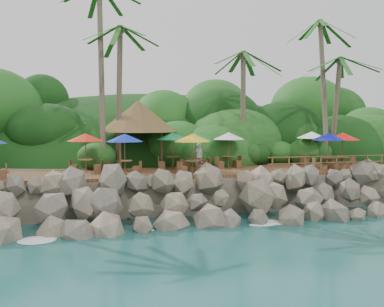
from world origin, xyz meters
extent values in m
plane|color=#19514F|center=(0.00, 0.00, 0.00)|extent=(140.00, 140.00, 0.00)
cube|color=gray|center=(0.00, 16.00, 1.05)|extent=(32.00, 25.20, 2.10)
ellipsoid|color=#143811|center=(0.00, 23.50, 0.00)|extent=(44.80, 28.00, 15.40)
cube|color=brown|center=(0.00, 6.00, 2.20)|extent=(26.00, 5.00, 0.20)
ellipsoid|color=white|center=(-9.00, 0.30, 0.03)|extent=(1.20, 0.80, 0.06)
ellipsoid|color=white|center=(-6.00, 0.30, 0.03)|extent=(1.20, 0.80, 0.06)
ellipsoid|color=white|center=(-3.00, 0.30, 0.03)|extent=(1.20, 0.80, 0.06)
ellipsoid|color=white|center=(0.00, 0.30, 0.03)|extent=(1.20, 0.80, 0.06)
ellipsoid|color=white|center=(3.00, 0.30, 0.03)|extent=(1.20, 0.80, 0.06)
ellipsoid|color=white|center=(6.00, 0.30, 0.03)|extent=(1.20, 0.80, 0.06)
ellipsoid|color=white|center=(9.00, 0.30, 0.03)|extent=(1.20, 0.80, 0.06)
cylinder|color=brown|center=(-5.46, 9.08, 8.57)|extent=(0.40, 2.73, 12.38)
cylinder|color=brown|center=(-4.32, 9.00, 6.98)|extent=(0.65, 1.13, 9.35)
ellipsoid|color=#23601E|center=(-4.32, 9.00, 11.65)|extent=(6.00, 6.00, 2.40)
cylinder|color=brown|center=(4.62, 9.17, 6.35)|extent=(0.59, 0.62, 8.10)
ellipsoid|color=#23601E|center=(4.62, 9.17, 10.39)|extent=(6.00, 6.00, 2.40)
cylinder|color=brown|center=(10.81, 8.63, 7.71)|extent=(0.59, 2.19, 10.74)
ellipsoid|color=#23601E|center=(10.81, 8.63, 13.13)|extent=(6.00, 6.00, 2.40)
cylinder|color=brown|center=(11.67, 8.34, 6.19)|extent=(0.49, 1.10, 7.79)
ellipsoid|color=#23601E|center=(11.67, 8.34, 10.09)|extent=(6.00, 6.00, 2.40)
cylinder|color=brown|center=(-4.35, 8.30, 3.50)|extent=(0.16, 0.16, 2.40)
cylinder|color=brown|center=(-1.55, 8.30, 3.50)|extent=(0.16, 0.16, 2.40)
cylinder|color=brown|center=(-4.35, 11.10, 3.50)|extent=(0.16, 0.16, 2.40)
cylinder|color=brown|center=(-1.55, 11.10, 3.50)|extent=(0.16, 0.16, 2.40)
cone|color=brown|center=(-2.95, 9.70, 5.80)|extent=(5.42, 5.42, 2.20)
cylinder|color=brown|center=(8.71, 4.40, 2.69)|extent=(0.08, 0.08, 0.78)
cylinder|color=brown|center=(8.71, 4.40, 3.09)|extent=(0.89, 0.89, 0.05)
cylinder|color=brown|center=(8.71, 4.40, 3.46)|extent=(0.05, 0.05, 2.33)
cone|color=#0C0DA5|center=(8.71, 4.40, 4.47)|extent=(2.22, 2.22, 0.48)
cube|color=brown|center=(7.98, 4.47, 2.54)|extent=(0.49, 0.49, 0.49)
cube|color=brown|center=(9.45, 4.33, 2.54)|extent=(0.49, 0.49, 0.49)
cylinder|color=brown|center=(-0.92, 7.60, 2.69)|extent=(0.08, 0.08, 0.78)
cylinder|color=brown|center=(-0.92, 7.60, 3.09)|extent=(0.89, 0.89, 0.05)
cylinder|color=brown|center=(-0.92, 7.60, 3.46)|extent=(0.05, 0.05, 2.33)
cone|color=#0B6932|center=(-0.92, 7.60, 4.47)|extent=(2.22, 2.22, 0.48)
cube|color=brown|center=(-1.64, 7.77, 2.54)|extent=(0.53, 0.53, 0.49)
cube|color=brown|center=(-0.20, 7.43, 2.54)|extent=(0.53, 0.53, 0.49)
cylinder|color=brown|center=(-0.38, 4.40, 2.69)|extent=(0.08, 0.08, 0.78)
cylinder|color=brown|center=(-0.38, 4.40, 3.09)|extent=(0.89, 0.89, 0.05)
cylinder|color=brown|center=(-0.38, 4.40, 3.46)|extent=(0.05, 0.05, 2.33)
cone|color=yellow|center=(-0.38, 4.40, 4.47)|extent=(2.22, 2.22, 0.48)
cube|color=brown|center=(-1.05, 4.09, 2.54)|extent=(0.59, 0.59, 0.49)
cube|color=brown|center=(0.29, 4.71, 2.54)|extent=(0.59, 0.59, 0.49)
cylinder|color=brown|center=(9.75, 4.40, 2.69)|extent=(0.08, 0.08, 0.78)
cylinder|color=brown|center=(9.75, 4.40, 3.09)|extent=(0.89, 0.89, 0.05)
cylinder|color=brown|center=(9.75, 4.40, 3.46)|extent=(0.05, 0.05, 2.33)
cone|color=red|center=(9.75, 4.40, 4.47)|extent=(2.22, 2.22, 0.48)
cube|color=brown|center=(9.03, 4.24, 2.54)|extent=(0.53, 0.53, 0.49)
cube|color=brown|center=(10.47, 4.56, 2.54)|extent=(0.53, 0.53, 0.49)
cube|color=brown|center=(-11.08, 5.02, 2.54)|extent=(0.53, 0.53, 0.49)
cylinder|color=brown|center=(-6.57, 6.64, 2.69)|extent=(0.08, 0.08, 0.78)
cylinder|color=brown|center=(-6.57, 6.64, 3.09)|extent=(0.89, 0.89, 0.05)
cylinder|color=brown|center=(-6.57, 6.64, 3.46)|extent=(0.05, 0.05, 2.33)
cone|color=red|center=(-6.57, 6.64, 4.47)|extent=(2.22, 2.22, 0.48)
cube|color=brown|center=(-7.29, 6.80, 2.54)|extent=(0.53, 0.53, 0.49)
cube|color=brown|center=(-5.85, 6.49, 2.54)|extent=(0.53, 0.53, 0.49)
cylinder|color=brown|center=(0.15, 5.70, 2.69)|extent=(0.08, 0.08, 0.78)
cylinder|color=brown|center=(0.15, 5.70, 3.09)|extent=(0.89, 0.89, 0.05)
cylinder|color=brown|center=(0.15, 5.70, 3.46)|extent=(0.05, 0.05, 2.33)
cone|color=#0D7D30|center=(0.15, 5.70, 4.47)|extent=(2.22, 2.22, 0.48)
cube|color=brown|center=(-0.56, 5.50, 2.54)|extent=(0.55, 0.55, 0.49)
cube|color=brown|center=(0.86, 5.90, 2.54)|extent=(0.55, 0.55, 0.49)
cylinder|color=brown|center=(-4.30, 5.34, 2.69)|extent=(0.08, 0.08, 0.78)
cylinder|color=brown|center=(-4.30, 5.34, 3.09)|extent=(0.89, 0.89, 0.05)
cylinder|color=brown|center=(-4.30, 5.34, 3.46)|extent=(0.05, 0.05, 2.33)
cone|color=#0D28B0|center=(-4.30, 5.34, 4.47)|extent=(2.22, 2.22, 0.48)
cube|color=brown|center=(-4.97, 5.64, 2.54)|extent=(0.59, 0.59, 0.49)
cube|color=brown|center=(-3.62, 5.04, 2.54)|extent=(0.59, 0.59, 0.49)
cylinder|color=brown|center=(2.78, 6.98, 2.69)|extent=(0.08, 0.08, 0.78)
cylinder|color=brown|center=(2.78, 6.98, 3.09)|extent=(0.89, 0.89, 0.05)
cylinder|color=brown|center=(2.78, 6.98, 3.46)|extent=(0.05, 0.05, 2.33)
cone|color=silver|center=(2.78, 6.98, 4.47)|extent=(2.22, 2.22, 0.48)
cube|color=brown|center=(2.08, 6.75, 2.54)|extent=(0.56, 0.56, 0.49)
cube|color=brown|center=(3.49, 7.21, 2.54)|extent=(0.56, 0.56, 0.49)
cylinder|color=brown|center=(9.32, 7.60, 2.69)|extent=(0.08, 0.08, 0.78)
cylinder|color=brown|center=(9.32, 7.60, 3.09)|extent=(0.89, 0.89, 0.05)
cylinder|color=brown|center=(9.32, 7.60, 3.46)|extent=(0.05, 0.05, 2.33)
cone|color=white|center=(9.32, 7.60, 4.47)|extent=(2.22, 2.22, 0.48)
cube|color=brown|center=(8.63, 7.33, 2.54)|extent=(0.58, 0.58, 0.49)
cube|color=brown|center=(10.01, 7.87, 2.54)|extent=(0.58, 0.58, 0.49)
cylinder|color=brown|center=(4.46, 3.65, 2.80)|extent=(0.10, 0.10, 1.00)
cylinder|color=brown|center=(5.56, 3.65, 2.80)|extent=(0.10, 0.10, 1.00)
cylinder|color=brown|center=(6.66, 3.65, 2.80)|extent=(0.10, 0.10, 1.00)
cylinder|color=brown|center=(7.76, 3.65, 2.80)|extent=(0.10, 0.10, 1.00)
cylinder|color=brown|center=(8.86, 3.65, 2.80)|extent=(0.10, 0.10, 1.00)
cylinder|color=brown|center=(9.96, 3.65, 2.80)|extent=(0.10, 0.10, 1.00)
cylinder|color=brown|center=(11.06, 3.65, 2.80)|extent=(0.10, 0.10, 1.00)
cylinder|color=brown|center=(12.16, 3.65, 2.80)|extent=(0.10, 0.10, 1.00)
cube|color=brown|center=(8.31, 3.65, 3.25)|extent=(8.30, 0.06, 0.06)
cube|color=brown|center=(8.31, 3.65, 2.85)|extent=(8.30, 0.06, 0.06)
imported|color=white|center=(0.64, 6.77, 3.16)|extent=(0.70, 0.54, 1.71)
camera|label=1|loc=(-6.53, -20.38, 5.46)|focal=40.15mm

